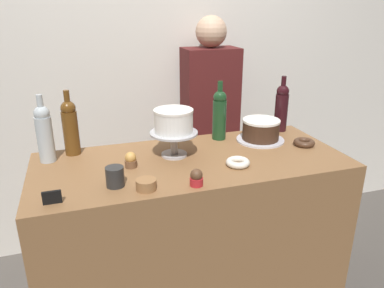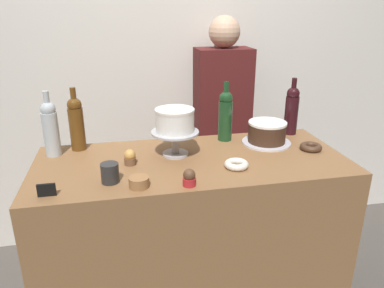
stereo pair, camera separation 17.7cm
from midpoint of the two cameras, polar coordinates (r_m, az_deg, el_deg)
back_wall at (r=2.56m, az=-8.33°, el=12.44°), size 6.00×0.05×2.60m
display_counter at (r=2.03m, az=-2.58°, el=-14.91°), size 1.51×0.65×0.95m
cake_stand_pedestal at (r=1.82m, az=-5.59°, el=0.66°), size 0.24×0.24×0.12m
white_layer_cake at (r=1.79m, az=-5.70°, el=3.55°), size 0.19×0.19×0.11m
silver_serving_platter at (r=2.06m, az=8.08°, el=0.61°), size 0.26×0.26×0.01m
chocolate_round_cake at (r=2.04m, az=8.17°, el=2.22°), size 0.20×0.20×0.11m
wine_bottle_dark_red at (r=2.21m, az=11.45°, el=5.61°), size 0.08×0.08×0.33m
wine_bottle_green at (r=2.03m, az=1.78°, el=4.64°), size 0.08×0.08×0.33m
wine_bottle_amber at (r=1.94m, az=-20.80°, el=2.49°), size 0.08×0.08×0.33m
wine_bottle_clear at (r=1.89m, az=-24.36°, el=1.57°), size 0.08×0.08×0.33m
cupcake_chocolate at (r=1.53m, az=-2.63°, el=-5.31°), size 0.06×0.06×0.07m
cupcake_caramel at (r=1.74m, az=-12.35°, el=-2.48°), size 0.06×0.06×0.07m
donut_sugar at (r=1.72m, az=4.20°, el=-2.92°), size 0.11×0.11×0.03m
donut_chocolate at (r=2.03m, az=14.63°, el=0.14°), size 0.11×0.11×0.03m
cookie_stack at (r=1.53m, az=-10.41°, el=-6.25°), size 0.08×0.08×0.04m
price_sign_chalkboard at (r=1.53m, az=-23.99°, el=-7.63°), size 0.07×0.01×0.05m
coffee_cup_ceramic at (r=1.57m, az=-15.00°, el=-4.97°), size 0.08×0.08×0.08m
barista_figure at (r=2.56m, az=0.75°, el=2.06°), size 0.36×0.22×1.60m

